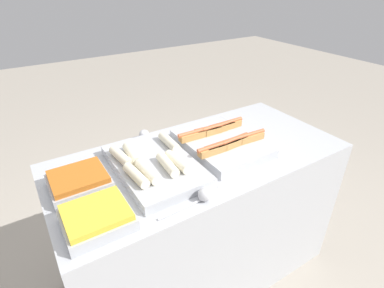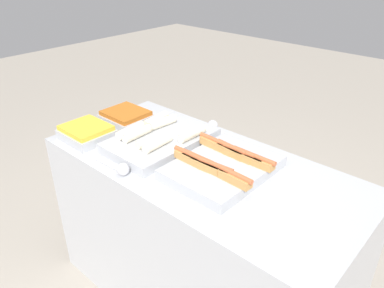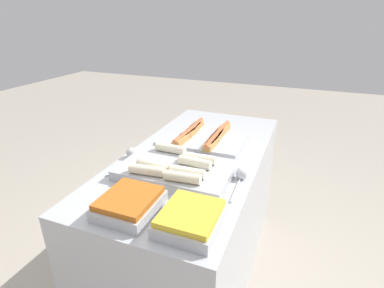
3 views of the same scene
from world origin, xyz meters
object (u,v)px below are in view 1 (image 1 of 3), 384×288
(tray_side_front, at_px, (97,218))
(serving_spoon_far, at_px, (142,135))
(tray_hotdogs, at_px, (221,142))
(tray_wraps, at_px, (154,165))
(tray_side_back, at_px, (79,181))
(serving_spoon_near, at_px, (203,196))

(tray_side_front, relative_size, serving_spoon_far, 0.96)
(tray_hotdogs, xyz_separation_m, tray_wraps, (-0.40, -0.00, -0.00))
(tray_hotdogs, height_order, tray_side_front, tray_hotdogs)
(tray_side_front, height_order, tray_side_back, same)
(tray_side_front, relative_size, serving_spoon_near, 1.00)
(tray_hotdogs, bearing_deg, tray_side_back, 176.11)
(tray_hotdogs, height_order, tray_wraps, tray_hotdogs)
(tray_hotdogs, relative_size, serving_spoon_near, 1.95)
(tray_wraps, relative_size, tray_side_back, 2.19)
(serving_spoon_far, bearing_deg, tray_side_front, -128.40)
(serving_spoon_far, bearing_deg, tray_hotdogs, -43.64)
(tray_hotdogs, bearing_deg, serving_spoon_near, -136.63)
(tray_side_front, height_order, serving_spoon_near, tray_side_front)
(tray_side_front, height_order, serving_spoon_far, tray_side_front)
(tray_side_back, xyz_separation_m, serving_spoon_near, (0.41, -0.36, -0.01))
(tray_side_front, distance_m, serving_spoon_far, 0.67)
(tray_hotdogs, height_order, tray_side_back, tray_hotdogs)
(tray_wraps, height_order, serving_spoon_near, tray_wraps)
(tray_wraps, xyz_separation_m, serving_spoon_near, (0.07, -0.31, -0.01))
(tray_hotdogs, xyz_separation_m, tray_side_back, (-0.74, 0.05, -0.00))
(tray_wraps, height_order, tray_side_front, tray_wraps)
(tray_side_back, distance_m, serving_spoon_far, 0.49)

